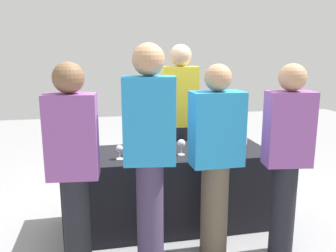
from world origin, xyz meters
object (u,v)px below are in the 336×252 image
wine_bottle_0 (86,141)px  guest_1 (149,150)px  wine_glass_4 (203,146)px  guest_2 (216,156)px  wine_glass_0 (119,149)px  wine_glass_2 (142,146)px  wine_bottle_3 (225,136)px  ice_bucket (236,135)px  wine_glass_3 (181,144)px  guest_3 (287,155)px  wine_glass_1 (131,146)px  wine_bottle_1 (163,138)px  server_pouring (180,117)px  wine_bottle_2 (211,133)px  guest_0 (74,165)px

wine_bottle_0 → guest_1: size_ratio=0.18×
wine_glass_4 → guest_2: 0.39m
wine_bottle_0 → wine_glass_0: 0.39m
wine_glass_0 → wine_glass_2: (0.20, -0.00, 0.02)m
wine_bottle_3 → ice_bucket: bearing=30.7°
guest_1 → wine_glass_4: bearing=47.8°
wine_glass_3 → guest_3: size_ratio=0.09×
guest_2 → wine_bottle_0: bearing=144.8°
guest_2 → wine_glass_0: bearing=148.0°
wine_glass_4 → ice_bucket: 0.58m
ice_bucket → guest_1: (-1.02, -0.82, 0.13)m
wine_glass_0 → wine_glass_1: size_ratio=0.98×
wine_bottle_1 → server_pouring: size_ratio=0.18×
ice_bucket → guest_3: size_ratio=0.14×
wine_glass_1 → wine_glass_4: wine_glass_1 is taller
wine_bottle_0 → guest_1: bearing=-57.8°
guest_2 → guest_3: guest_3 is taller
wine_bottle_1 → wine_bottle_2: bearing=6.0°
wine_bottle_0 → wine_glass_3: size_ratio=2.10×
wine_bottle_1 → wine_glass_0: wine_bottle_1 is taller
wine_glass_0 → guest_2: guest_2 is taller
wine_glass_4 → guest_0: 1.21m
guest_1 → guest_2: (0.55, 0.08, -0.11)m
wine_glass_1 → wine_glass_4: size_ratio=1.01×
wine_glass_0 → guest_0: bearing=-123.2°
wine_bottle_0 → server_pouring: (1.01, 0.45, 0.11)m
wine_bottle_3 → wine_glass_3: size_ratio=2.07×
wine_glass_4 → wine_bottle_3: bearing=39.4°
ice_bucket → server_pouring: (-0.50, 0.40, 0.14)m
wine_glass_0 → guest_0: (-0.36, -0.55, 0.06)m
server_pouring → guest_3: 1.39m
wine_bottle_3 → ice_bucket: (0.16, 0.09, -0.02)m
ice_bucket → guest_0: bearing=-151.7°
wine_bottle_2 → guest_3: guest_3 is taller
wine_bottle_0 → wine_bottle_2: (1.24, 0.06, 0.01)m
wine_glass_2 → wine_bottle_0: bearing=153.0°
wine_bottle_3 → wine_bottle_2: bearing=136.8°
wine_glass_4 → guest_3: bearing=-43.8°
guest_0 → wine_glass_2: bearing=49.6°
guest_1 → guest_3: bearing=5.2°
wine_bottle_2 → guest_1: size_ratio=0.18×
wine_bottle_0 → wine_bottle_1: wine_bottle_0 is taller
wine_glass_2 → guest_3: 1.22m
guest_3 → server_pouring: bearing=122.0°
wine_bottle_1 → wine_glass_3: 0.27m
server_pouring → guest_1: size_ratio=1.01×
guest_3 → wine_bottle_1: bearing=143.7°
wine_bottle_1 → ice_bucket: wine_bottle_1 is taller
wine_bottle_3 → guest_3: 0.80m
wine_bottle_1 → guest_1: 0.82m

